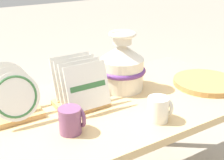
{
  "coord_description": "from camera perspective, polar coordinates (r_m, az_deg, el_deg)",
  "views": [
    {
      "loc": [
        -0.7,
        -1.09,
        1.28
      ],
      "look_at": [
        0.0,
        0.0,
        0.75
      ],
      "focal_mm": 50.0,
      "sensor_mm": 36.0,
      "label": 1
    }
  ],
  "objects": [
    {
      "name": "display_table",
      "position": [
        1.48,
        0.0,
        -6.64
      ],
      "size": [
        1.37,
        0.73,
        0.64
      ],
      "color": "tan",
      "rests_on": "ground_plane"
    },
    {
      "name": "ceramic_vase",
      "position": [
        1.54,
        1.83,
        2.7
      ],
      "size": [
        0.24,
        0.24,
        0.29
      ],
      "color": "silver",
      "rests_on": "display_table"
    },
    {
      "name": "dish_rack_round_plates",
      "position": [
        1.34,
        -17.72,
        -3.78
      ],
      "size": [
        0.22,
        0.21,
        0.21
      ],
      "color": "tan",
      "rests_on": "display_table"
    },
    {
      "name": "dish_rack_square_plates",
      "position": [
        1.39,
        -5.79,
        -1.92
      ],
      "size": [
        0.22,
        0.21,
        0.21
      ],
      "color": "tan",
      "rests_on": "display_table"
    },
    {
      "name": "wicker_charger_stack",
      "position": [
        1.69,
        16.79,
        -0.43
      ],
      "size": [
        0.33,
        0.33,
        0.03
      ],
      "color": "#AD7F47",
      "rests_on": "display_table"
    },
    {
      "name": "mug_plum_glaze",
      "position": [
        1.2,
        -7.47,
        -7.29
      ],
      "size": [
        0.09,
        0.09,
        0.1
      ],
      "color": "#7A4770",
      "rests_on": "display_table"
    },
    {
      "name": "mug_cream_glaze",
      "position": [
        1.29,
        8.57,
        -5.24
      ],
      "size": [
        0.09,
        0.09,
        0.1
      ],
      "color": "silver",
      "rests_on": "display_table"
    }
  ]
}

